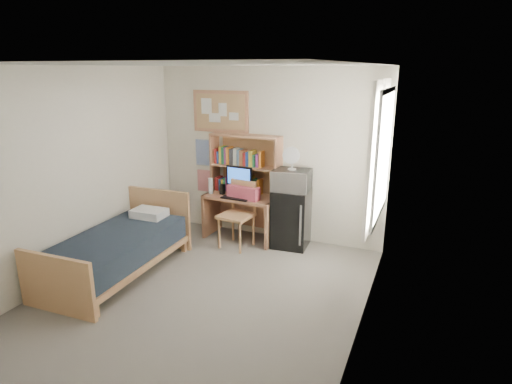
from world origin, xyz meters
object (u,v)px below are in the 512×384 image
at_px(mini_fridge, 291,218).
at_px(speaker_right, 257,194).
at_px(bulletin_board, 221,112).
at_px(speaker_left, 222,189).
at_px(monitor, 239,182).
at_px(microwave, 292,180).
at_px(bed, 117,255).
at_px(desk_chair, 236,215).
at_px(desk_fan, 292,159).
at_px(desk, 242,217).

xyz_separation_m(mini_fridge, speaker_right, (-0.50, -0.10, 0.34)).
relative_size(bulletin_board, speaker_left, 6.02).
bearing_deg(monitor, speaker_left, -180.00).
distance_m(mini_fridge, monitor, 0.94).
xyz_separation_m(speaker_left, microwave, (1.10, 0.05, 0.25)).
bearing_deg(speaker_right, speaker_left, -180.00).
xyz_separation_m(mini_fridge, microwave, (0.00, -0.02, 0.59)).
distance_m(mini_fridge, bed, 2.49).
xyz_separation_m(desk_chair, speaker_left, (-0.37, 0.29, 0.28)).
xyz_separation_m(speaker_right, desk_fan, (0.50, 0.08, 0.55)).
relative_size(mini_fridge, monitor, 1.93).
bearing_deg(desk_chair, bulletin_board, 139.30).
distance_m(bulletin_board, desk_fan, 1.43).
bearing_deg(speaker_right, mini_fridge, 14.34).
height_order(bulletin_board, mini_fridge, bulletin_board).
bearing_deg(bed, speaker_left, 66.80).
height_order(desk_chair, speaker_right, desk_chair).
bearing_deg(monitor, desk_fan, 7.62).
height_order(desk_chair, monitor, monitor).
height_order(speaker_left, desk_fan, desk_fan).
height_order(desk_chair, speaker_left, desk_chair).
xyz_separation_m(mini_fridge, speaker_left, (-1.10, -0.07, 0.34)).
distance_m(bed, speaker_right, 2.14).
bearing_deg(monitor, bulletin_board, 146.57).
height_order(monitor, speaker_right, monitor).
height_order(desk, monitor, monitor).
bearing_deg(desk_chair, monitor, 112.85).
distance_m(mini_fridge, desk_fan, 0.89).
xyz_separation_m(desk, microwave, (0.80, 0.00, 0.67)).
xyz_separation_m(desk, bed, (-0.97, -1.73, -0.08)).
xyz_separation_m(desk_chair, monitor, (-0.07, 0.27, 0.42)).
relative_size(desk, mini_fridge, 1.28).
distance_m(desk, desk_fan, 1.26).
bearing_deg(microwave, bulletin_board, 163.86).
bearing_deg(desk, monitor, -90.00).
xyz_separation_m(bulletin_board, mini_fridge, (1.27, -0.26, -1.49)).
bearing_deg(desk, bulletin_board, 151.81).
height_order(bulletin_board, monitor, bulletin_board).
xyz_separation_m(bed, microwave, (1.77, 1.73, 0.75)).
relative_size(speaker_left, speaker_right, 0.98).
height_order(desk_chair, microwave, microwave).
distance_m(bulletin_board, desk_chair, 1.64).
relative_size(desk, monitor, 2.47).
xyz_separation_m(mini_fridge, bed, (-1.77, -1.75, -0.17)).
distance_m(bulletin_board, desk, 1.67).
bearing_deg(desk, speaker_left, -168.69).
bearing_deg(speaker_right, monitor, -180.00).
bearing_deg(microwave, bed, -139.32).
distance_m(monitor, speaker_right, 0.33).
bearing_deg(microwave, speaker_right, -174.61).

